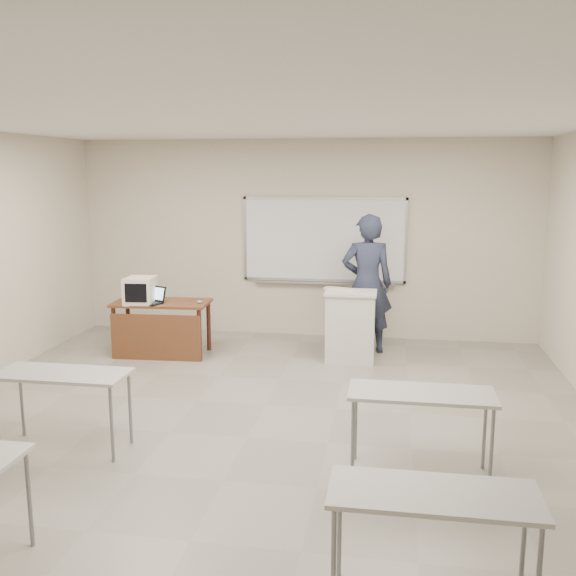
% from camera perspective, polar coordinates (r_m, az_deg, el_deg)
% --- Properties ---
extents(floor, '(7.00, 8.00, 0.01)m').
position_cam_1_polar(floor, '(6.35, -3.63, -13.16)').
color(floor, gray).
rests_on(floor, ground).
extents(whiteboard, '(2.48, 0.10, 1.31)m').
position_cam_1_polar(whiteboard, '(9.75, 3.22, 4.20)').
color(whiteboard, white).
rests_on(whiteboard, floor).
extents(student_desks, '(4.40, 2.20, 0.73)m').
position_cam_1_polar(student_desks, '(4.88, -7.34, -12.08)').
color(student_desks, '#A6A7A2').
rests_on(student_desks, floor).
extents(instructor_desk, '(1.30, 0.65, 0.75)m').
position_cam_1_polar(instructor_desk, '(8.96, -11.37, -2.74)').
color(instructor_desk, brown).
rests_on(instructor_desk, floor).
extents(podium, '(0.68, 0.50, 0.95)m').
position_cam_1_polar(podium, '(8.64, 5.56, -3.38)').
color(podium, beige).
rests_on(podium, floor).
extents(crt_monitor, '(0.39, 0.44, 0.37)m').
position_cam_1_polar(crt_monitor, '(8.96, -12.99, -0.18)').
color(crt_monitor, beige).
rests_on(crt_monitor, instructor_desk).
extents(laptop, '(0.31, 0.28, 0.23)m').
position_cam_1_polar(laptop, '(8.92, -12.07, -0.98)').
color(laptop, black).
rests_on(laptop, instructor_desk).
extents(mouse, '(0.10, 0.08, 0.03)m').
position_cam_1_polar(mouse, '(8.82, -7.87, -1.23)').
color(mouse, '#97999E').
rests_on(mouse, instructor_desk).
extents(keyboard, '(0.45, 0.28, 0.02)m').
position_cam_1_polar(keyboard, '(8.63, 4.66, -0.09)').
color(keyboard, beige).
rests_on(keyboard, podium).
extents(presenter, '(0.76, 0.55, 1.95)m').
position_cam_1_polar(presenter, '(9.01, 7.04, 0.37)').
color(presenter, black).
rests_on(presenter, floor).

